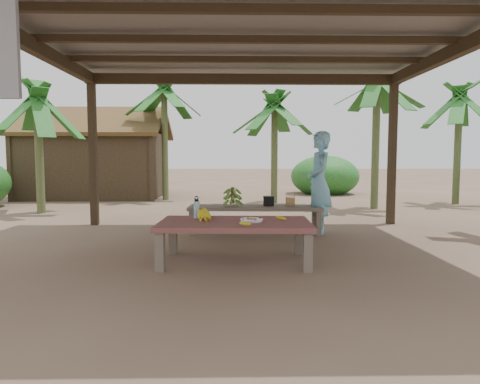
{
  "coord_description": "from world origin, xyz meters",
  "views": [
    {
      "loc": [
        -0.23,
        -5.72,
        1.27
      ],
      "look_at": [
        -0.12,
        0.01,
        0.8
      ],
      "focal_mm": 32.0,
      "sensor_mm": 36.0,
      "label": 1
    }
  ],
  "objects_px": {
    "ripe_banana_bunch": "(200,214)",
    "bench": "(255,209)",
    "woman": "(319,183)",
    "plate": "(252,220)",
    "water_flask": "(197,209)",
    "work_table": "(235,227)",
    "cooking_pot": "(269,201)"
  },
  "relations": [
    {
      "from": "ripe_banana_bunch",
      "to": "woman",
      "type": "height_order",
      "value": "woman"
    },
    {
      "from": "work_table",
      "to": "ripe_banana_bunch",
      "type": "height_order",
      "value": "ripe_banana_bunch"
    },
    {
      "from": "plate",
      "to": "cooking_pot",
      "type": "bearing_deg",
      "value": 79.43
    },
    {
      "from": "ripe_banana_bunch",
      "to": "cooking_pot",
      "type": "relative_size",
      "value": 1.4
    },
    {
      "from": "work_table",
      "to": "plate",
      "type": "distance_m",
      "value": 0.22
    },
    {
      "from": "water_flask",
      "to": "woman",
      "type": "distance_m",
      "value": 2.55
    },
    {
      "from": "work_table",
      "to": "bench",
      "type": "relative_size",
      "value": 0.83
    },
    {
      "from": "bench",
      "to": "ripe_banana_bunch",
      "type": "relative_size",
      "value": 8.64
    },
    {
      "from": "ripe_banana_bunch",
      "to": "cooking_pot",
      "type": "bearing_deg",
      "value": 62.21
    },
    {
      "from": "plate",
      "to": "ripe_banana_bunch",
      "type": "bearing_deg",
      "value": 165.65
    },
    {
      "from": "work_table",
      "to": "woman",
      "type": "relative_size",
      "value": 1.08
    },
    {
      "from": "bench",
      "to": "water_flask",
      "type": "distance_m",
      "value": 1.93
    },
    {
      "from": "bench",
      "to": "ripe_banana_bunch",
      "type": "distance_m",
      "value": 2.03
    },
    {
      "from": "plate",
      "to": "cooking_pot",
      "type": "height_order",
      "value": "cooking_pot"
    },
    {
      "from": "ripe_banana_bunch",
      "to": "woman",
      "type": "distance_m",
      "value": 2.61
    },
    {
      "from": "bench",
      "to": "woman",
      "type": "distance_m",
      "value": 1.16
    },
    {
      "from": "woman",
      "to": "work_table",
      "type": "bearing_deg",
      "value": -37.01
    },
    {
      "from": "water_flask",
      "to": "woman",
      "type": "xyz_separation_m",
      "value": [
        1.89,
        1.7,
        0.23
      ]
    },
    {
      "from": "bench",
      "to": "plate",
      "type": "height_order",
      "value": "plate"
    },
    {
      "from": "ripe_banana_bunch",
      "to": "cooking_pot",
      "type": "height_order",
      "value": "ripe_banana_bunch"
    },
    {
      "from": "bench",
      "to": "water_flask",
      "type": "xyz_separation_m",
      "value": [
        -0.83,
        -1.73,
        0.22
      ]
    },
    {
      "from": "work_table",
      "to": "water_flask",
      "type": "distance_m",
      "value": 0.58
    },
    {
      "from": "plate",
      "to": "water_flask",
      "type": "height_order",
      "value": "water_flask"
    },
    {
      "from": "bench",
      "to": "water_flask",
      "type": "height_order",
      "value": "water_flask"
    },
    {
      "from": "work_table",
      "to": "woman",
      "type": "xyz_separation_m",
      "value": [
        1.42,
        1.97,
        0.41
      ]
    },
    {
      "from": "ripe_banana_bunch",
      "to": "plate",
      "type": "bearing_deg",
      "value": -14.35
    },
    {
      "from": "ripe_banana_bunch",
      "to": "work_table",
      "type": "bearing_deg",
      "value": -17.65
    },
    {
      "from": "ripe_banana_bunch",
      "to": "bench",
      "type": "bearing_deg",
      "value": 67.52
    },
    {
      "from": "ripe_banana_bunch",
      "to": "water_flask",
      "type": "distance_m",
      "value": 0.15
    },
    {
      "from": "cooking_pot",
      "to": "woman",
      "type": "relative_size",
      "value": 0.11
    },
    {
      "from": "bench",
      "to": "cooking_pot",
      "type": "xyz_separation_m",
      "value": [
        0.24,
        0.05,
        0.13
      ]
    },
    {
      "from": "water_flask",
      "to": "plate",
      "type": "bearing_deg",
      "value": -23.57
    }
  ]
}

